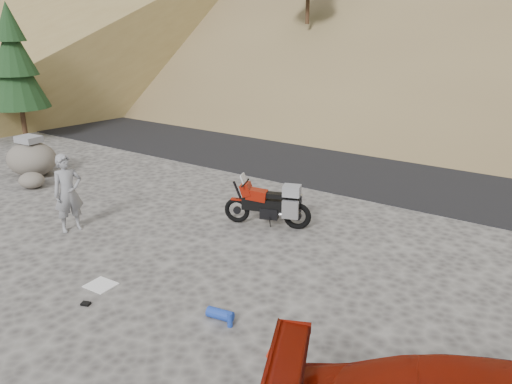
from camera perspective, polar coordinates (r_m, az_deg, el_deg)
ground at (r=10.34m, az=-13.41°, el=-6.93°), size 140.00×140.00×0.00m
road at (r=17.25m, az=9.02°, el=4.06°), size 120.00×7.00×0.05m
conifer_verge at (r=20.98m, az=-25.89°, el=13.15°), size 2.20×2.20×5.04m
motorcycle at (r=11.19m, az=1.74°, el=-1.45°), size 1.93×0.97×1.20m
man at (r=11.89m, az=-20.18°, el=-4.07°), size 0.60×0.74×1.74m
boulder at (r=16.25m, az=-24.26°, el=3.52°), size 1.72×1.52×1.19m
small_rock at (r=15.13m, az=-24.27°, el=1.24°), size 0.84×0.78×0.44m
gear_white_cloth at (r=9.38m, az=-17.31°, el=-10.12°), size 0.50×0.45×0.02m
gear_blue_mat at (r=8.07m, az=-4.13°, el=-13.76°), size 0.45×0.24×0.17m
gear_bottle at (r=7.87m, az=-3.00°, el=-14.41°), size 0.10×0.10×0.23m
gear_funnel at (r=7.30m, az=1.70°, el=-17.71°), size 0.16×0.16×0.17m
gear_glove_a at (r=8.89m, az=-18.88°, el=-11.98°), size 0.17×0.15×0.04m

